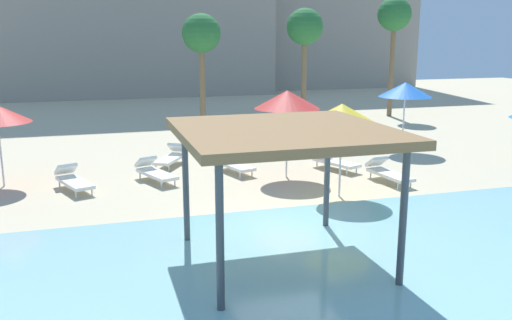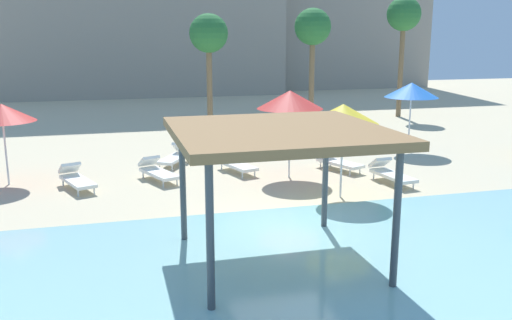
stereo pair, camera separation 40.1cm
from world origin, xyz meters
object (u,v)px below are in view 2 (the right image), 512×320
beach_umbrella_red_5 (290,100)px  palm_tree_0 (313,29)px  lounge_chair_0 (235,163)px  palm_tree_2 (404,17)px  beach_umbrella_yellow_3 (343,114)px  lounge_chair_3 (76,178)px  lounge_chair_4 (176,156)px  lounge_chair_5 (390,173)px  lounge_chair_6 (157,171)px  beach_umbrella_red_2 (2,113)px  lounge_chair_1 (337,160)px  palm_tree_1 (209,36)px  beach_umbrella_blue_1 (412,90)px  shade_pavilion (279,137)px

beach_umbrella_red_5 → palm_tree_0: size_ratio=0.48×
lounge_chair_0 → palm_tree_2: palm_tree_2 is taller
beach_umbrella_yellow_3 → palm_tree_2: (9.86, 14.34, 3.18)m
lounge_chair_3 → palm_tree_0: palm_tree_0 is taller
lounge_chair_4 → beach_umbrella_yellow_3: bearing=67.9°
palm_tree_2 → lounge_chair_4: bearing=-147.4°
beach_umbrella_yellow_3 → lounge_chair_5: 3.22m
lounge_chair_0 → lounge_chair_4: 2.46m
beach_umbrella_yellow_3 → lounge_chair_6: size_ratio=1.37×
beach_umbrella_red_2 → lounge_chair_1: bearing=-4.5°
beach_umbrella_red_2 → lounge_chair_0: size_ratio=1.29×
lounge_chair_6 → palm_tree_2: 19.28m
lounge_chair_0 → lounge_chair_4: same height
beach_umbrella_yellow_3 → lounge_chair_5: size_ratio=1.40×
lounge_chair_0 → palm_tree_2: (12.16, 10.59, 5.29)m
lounge_chair_3 → palm_tree_2: 21.44m
palm_tree_1 → beach_umbrella_red_5: bearing=-85.6°
lounge_chair_0 → palm_tree_1: 10.09m
beach_umbrella_red_5 → lounge_chair_6: beach_umbrella_red_5 is taller
lounge_chair_5 → palm_tree_2: size_ratio=0.29×
beach_umbrella_blue_1 → lounge_chair_5: size_ratio=1.43×
lounge_chair_0 → palm_tree_0: (6.30, 9.43, 4.60)m
beach_umbrella_red_5 → lounge_chair_5: (2.90, -1.52, -2.25)m
beach_umbrella_blue_1 → beach_umbrella_yellow_3: size_ratio=1.02×
shade_pavilion → lounge_chair_6: bearing=104.1°
lounge_chair_1 → palm_tree_1: palm_tree_1 is taller
lounge_chair_1 → lounge_chair_4: 5.81m
beach_umbrella_blue_1 → lounge_chair_5: (-3.09, -4.21, -2.16)m
palm_tree_0 → palm_tree_1: 5.54m
palm_tree_1 → palm_tree_2: palm_tree_2 is taller
lounge_chair_5 → palm_tree_1: size_ratio=0.34×
lounge_chair_0 → lounge_chair_5: same height
lounge_chair_5 → palm_tree_0: size_ratio=0.32×
lounge_chair_0 → palm_tree_0: palm_tree_0 is taller
lounge_chair_0 → lounge_chair_6: 2.75m
lounge_chair_1 → palm_tree_0: (2.79, 10.02, 4.60)m
lounge_chair_4 → lounge_chair_6: same height
lounge_chair_4 → lounge_chair_1: bearing=97.8°
palm_tree_2 → shade_pavilion: bearing=-125.3°
shade_pavilion → beach_umbrella_red_2: (-6.43, 8.06, -0.37)m
lounge_chair_1 → lounge_chair_3: (-8.72, -0.22, 0.00)m
beach_umbrella_red_5 → lounge_chair_0: size_ratio=1.45×
beach_umbrella_red_2 → lounge_chair_4: size_ratio=1.32×
shade_pavilion → palm_tree_2: palm_tree_2 is taller
beach_umbrella_red_2 → lounge_chair_4: (5.45, 1.37, -1.95)m
lounge_chair_4 → palm_tree_2: (14.02, 8.97, 5.29)m
lounge_chair_6 → lounge_chair_3: bearing=-103.8°
beach_umbrella_red_2 → lounge_chair_3: bearing=-27.0°
beach_umbrella_red_5 → palm_tree_1: palm_tree_1 is taller
beach_umbrella_yellow_3 → lounge_chair_4: size_ratio=1.40×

